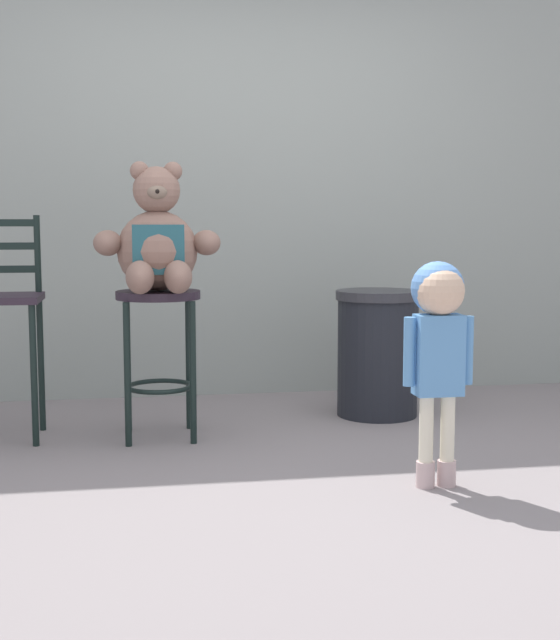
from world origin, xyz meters
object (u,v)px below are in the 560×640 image
object	(u,v)px
bar_chair_empty	(2,311)
child_walking	(438,324)
trash_bin	(378,353)
bar_stool_with_teddy	(159,332)
teddy_bear	(158,245)

from	to	relation	value
bar_chair_empty	child_walking	bearing A→B (deg)	-31.28
trash_bin	bar_chair_empty	bearing A→B (deg)	-174.59
bar_stool_with_teddy	trash_bin	xyz separation A→B (m)	(1.20, 0.30, -0.18)
child_walking	trash_bin	size ratio (longest dim) A/B	1.31
bar_stool_with_teddy	bar_chair_empty	size ratio (longest dim) A/B	0.66
teddy_bear	child_walking	xyz separation A→B (m)	(1.07, -0.96, -0.30)
bar_chair_empty	trash_bin	bearing A→B (deg)	5.41
child_walking	bar_chair_empty	bearing A→B (deg)	156.36
bar_stool_with_teddy	trash_bin	distance (m)	1.25
teddy_bear	trash_bin	size ratio (longest dim) A/B	0.90
teddy_bear	child_walking	bearing A→B (deg)	-41.95
bar_stool_with_teddy	teddy_bear	xyz separation A→B (m)	(0.00, -0.03, 0.43)
bar_stool_with_teddy	child_walking	size ratio (longest dim) A/B	0.80
trash_bin	teddy_bear	bearing A→B (deg)	-164.66
bar_stool_with_teddy	teddy_bear	world-z (taller)	teddy_bear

